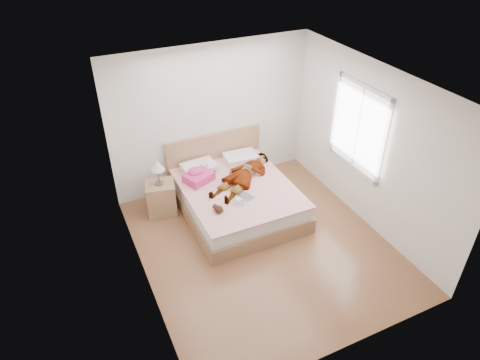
% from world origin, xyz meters
% --- Properties ---
extents(ground, '(4.00, 4.00, 0.00)m').
position_xyz_m(ground, '(0.00, 0.00, 0.00)').
color(ground, '#4D2A18').
rests_on(ground, ground).
extents(woman, '(1.62, 1.37, 0.22)m').
position_xyz_m(woman, '(0.20, 1.13, 0.62)').
color(woman, white).
rests_on(woman, bed).
extents(hair, '(0.47, 0.56, 0.08)m').
position_xyz_m(hair, '(-0.37, 1.58, 0.55)').
color(hair, black).
rests_on(hair, bed).
extents(phone, '(0.08, 0.09, 0.05)m').
position_xyz_m(phone, '(-0.30, 1.53, 0.68)').
color(phone, silver).
rests_on(phone, bed).
extents(room_shell, '(4.00, 4.00, 4.00)m').
position_xyz_m(room_shell, '(1.77, 0.30, 1.50)').
color(room_shell, white).
rests_on(room_shell, ground).
extents(bed, '(1.80, 2.08, 1.00)m').
position_xyz_m(bed, '(0.00, 1.04, 0.28)').
color(bed, brown).
rests_on(bed, ground).
extents(towel, '(0.55, 0.50, 0.23)m').
position_xyz_m(towel, '(-0.52, 1.39, 0.60)').
color(towel, '#DE3C79').
rests_on(towel, bed).
extents(magazine, '(0.45, 0.37, 0.02)m').
position_xyz_m(magazine, '(-0.08, 0.60, 0.52)').
color(magazine, silver).
rests_on(magazine, bed).
extents(coffee_mug, '(0.13, 0.11, 0.10)m').
position_xyz_m(coffee_mug, '(-0.19, 0.51, 0.56)').
color(coffee_mug, silver).
rests_on(coffee_mug, bed).
extents(plush_toy, '(0.17, 0.22, 0.11)m').
position_xyz_m(plush_toy, '(-0.55, 0.47, 0.57)').
color(plush_toy, black).
rests_on(plush_toy, bed).
extents(nightstand, '(0.55, 0.51, 1.01)m').
position_xyz_m(nightstand, '(-1.16, 1.48, 0.33)').
color(nightstand, olive).
rests_on(nightstand, ground).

